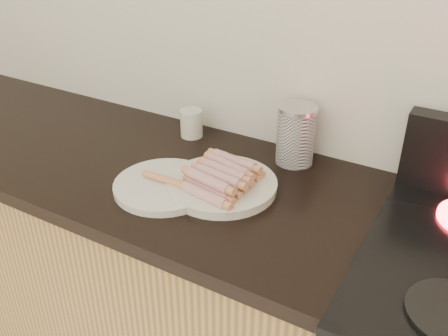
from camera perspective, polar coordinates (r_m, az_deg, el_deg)
The scene contains 9 objects.
wall_back at distance 1.44m, azimuth 6.16°, elevation 17.34°, with size 4.00×0.04×2.60m, color silver.
cabinet_base at distance 1.99m, azimuth -18.17°, elevation -8.25°, with size 2.20×0.59×0.86m, color #AF7943.
counter_slab at distance 1.76m, azimuth -20.44°, elevation 3.44°, with size 2.20×0.62×0.04m, color black.
main_plate at distance 1.32m, azimuth -0.25°, elevation -2.07°, with size 0.29×0.29×0.02m, color white.
side_plate at distance 1.33m, azimuth -6.81°, elevation -2.02°, with size 0.27×0.27×0.02m, color white.
hotdog_pile at distance 1.30m, azimuth -0.26°, elevation -0.80°, with size 0.14×0.24×0.05m.
plain_sausages at distance 1.32m, azimuth -6.86°, elevation -1.30°, with size 0.13×0.02×0.02m.
canister at distance 1.43m, azimuth 8.23°, elevation 3.80°, with size 0.11×0.11×0.17m.
mug at distance 1.59m, azimuth -3.74°, elevation 5.13°, with size 0.07×0.07×0.09m, color white.
Camera 1 is at (0.58, 0.72, 1.60)m, focal length 40.00 mm.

